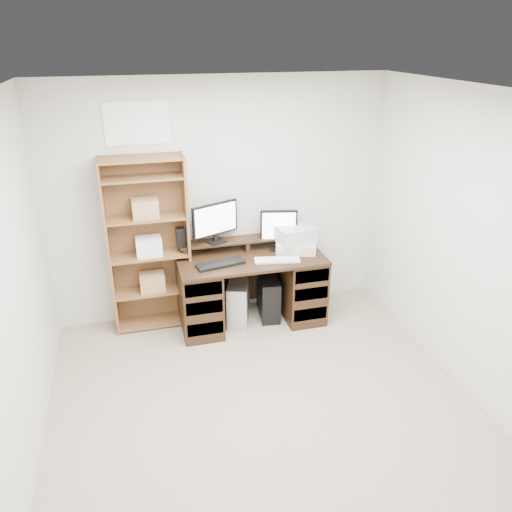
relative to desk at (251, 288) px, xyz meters
name	(u,v)px	position (x,y,z in m)	size (l,w,h in m)	color
room	(277,289)	(-0.23, -1.64, 0.86)	(3.54, 4.04, 2.54)	gray
desk	(251,288)	(0.00, 0.00, 0.00)	(1.50, 0.70, 0.75)	black
riser_shelf	(246,241)	(0.00, 0.21, 0.45)	(1.40, 0.22, 0.12)	black
monitor_wide	(215,221)	(-0.32, 0.20, 0.71)	(0.50, 0.23, 0.42)	black
monitor_small	(279,228)	(0.34, 0.14, 0.59)	(0.39, 0.18, 0.42)	black
speaker	(180,237)	(-0.69, 0.17, 0.58)	(0.08, 0.08, 0.20)	black
keyboard_black	(220,264)	(-0.34, -0.12, 0.37)	(0.48, 0.16, 0.03)	black
keyboard_white	(277,260)	(0.23, -0.17, 0.37)	(0.45, 0.14, 0.02)	silver
mouse	(304,254)	(0.54, -0.11, 0.38)	(0.09, 0.06, 0.04)	silver
printer	(295,246)	(0.49, 0.03, 0.41)	(0.41, 0.31, 0.10)	beige
basket	(296,235)	(0.49, 0.03, 0.54)	(0.38, 0.27, 0.16)	#A6ABB1
tower_silver	(239,301)	(-0.13, 0.03, -0.16)	(0.21, 0.47, 0.47)	#B1B4B8
tower_black	(268,296)	(0.21, 0.05, -0.16)	(0.25, 0.48, 0.46)	black
bookshelf	(149,244)	(-1.00, 0.21, 0.53)	(0.80, 0.30, 1.80)	brown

